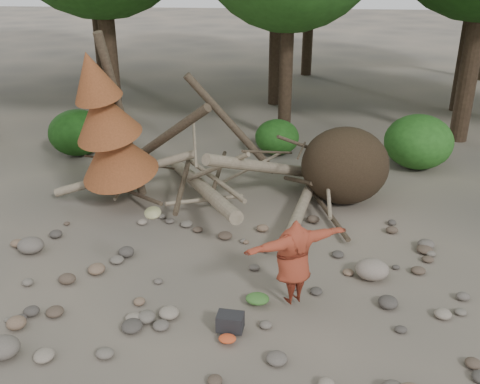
{
  "coord_description": "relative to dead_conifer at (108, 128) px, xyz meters",
  "views": [
    {
      "loc": [
        1.11,
        -8.48,
        5.83
      ],
      "look_at": [
        0.2,
        1.5,
        1.4
      ],
      "focal_mm": 40.0,
      "sensor_mm": 36.0,
      "label": 1
    }
  ],
  "objects": [
    {
      "name": "ground",
      "position": [
        3.12,
        -3.37,
        -2.11
      ],
      "size": [
        120.0,
        120.0,
        0.0
      ],
      "primitive_type": "plane",
      "color": "#514C44",
      "rests_on": "ground"
    },
    {
      "name": "bush_mid",
      "position": [
        3.92,
        4.43,
        -1.55
      ],
      "size": [
        1.4,
        1.4,
        1.12
      ],
      "primitive_type": "ellipsoid",
      "color": "#225919",
      "rests_on": "ground"
    },
    {
      "name": "boulder_front_left",
      "position": [
        -0.13,
        -5.5,
        -1.94
      ],
      "size": [
        0.56,
        0.5,
        0.33
      ],
      "primitive_type": "ellipsoid",
      "color": "#675E56",
      "rests_on": "ground"
    },
    {
      "name": "boulder_mid_right",
      "position": [
        5.99,
        -2.67,
        -1.91
      ],
      "size": [
        0.66,
        0.59,
        0.39
      ],
      "primitive_type": "ellipsoid",
      "color": "gray",
      "rests_on": "ground"
    },
    {
      "name": "backpack",
      "position": [
        3.4,
        -4.58,
        -1.96
      ],
      "size": [
        0.47,
        0.33,
        0.3
      ],
      "primitive_type": "cube",
      "rotation": [
        0.0,
        0.0,
        -0.09
      ],
      "color": "black",
      "rests_on": "ground"
    },
    {
      "name": "boulder_mid_left",
      "position": [
        -1.15,
        -2.32,
        -1.94
      ],
      "size": [
        0.56,
        0.5,
        0.34
      ],
      "primitive_type": "ellipsoid",
      "color": "#675F57",
      "rests_on": "ground"
    },
    {
      "name": "cloth_green",
      "position": [
        3.8,
        -3.76,
        -2.03
      ],
      "size": [
        0.43,
        0.36,
        0.16
      ],
      "primitive_type": "ellipsoid",
      "color": "#3B6E2C",
      "rests_on": "ground"
    },
    {
      "name": "frisbee_thrower",
      "position": [
        4.43,
        -3.67,
        -1.21
      ],
      "size": [
        3.51,
        1.49,
        2.01
      ],
      "color": "maroon",
      "rests_on": "ground"
    },
    {
      "name": "bush_right",
      "position": [
        8.12,
        3.63,
        -1.31
      ],
      "size": [
        2.0,
        2.0,
        1.6
      ],
      "primitive_type": "ellipsoid",
      "color": "#2B6920",
      "rests_on": "ground"
    },
    {
      "name": "dead_conifer",
      "position": [
        0.0,
        0.0,
        0.0
      ],
      "size": [
        2.06,
        2.16,
        4.35
      ],
      "color": "#4C3F30",
      "rests_on": "ground"
    },
    {
      "name": "bush_left",
      "position": [
        -2.38,
        3.83,
        -1.39
      ],
      "size": [
        1.8,
        1.8,
        1.44
      ],
      "primitive_type": "ellipsoid",
      "color": "#194612",
      "rests_on": "ground"
    },
    {
      "name": "deadfall_pile",
      "position": [
        5.13,
        0.87,
        -1.16
      ],
      "size": [
        8.55,
        5.24,
        3.3
      ],
      "color": "#332619",
      "rests_on": "ground"
    },
    {
      "name": "cloth_orange",
      "position": [
        3.38,
        -4.88,
        -2.06
      ],
      "size": [
        0.29,
        0.24,
        0.11
      ],
      "primitive_type": "ellipsoid",
      "color": "#C44721",
      "rests_on": "ground"
    }
  ]
}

